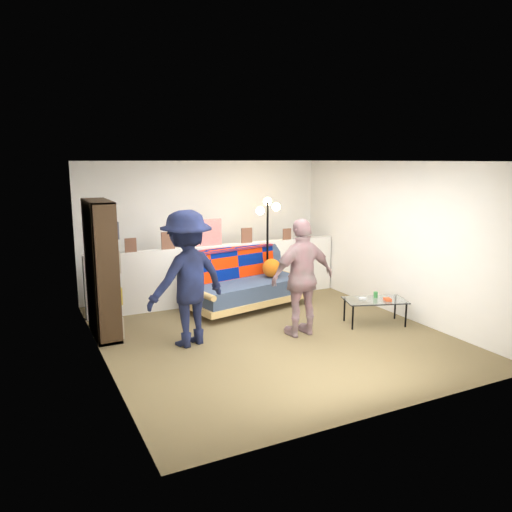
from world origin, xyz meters
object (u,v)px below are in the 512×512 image
at_px(bookshelf, 102,274).
at_px(person_left, 187,279).
at_px(floor_lamp, 268,228).
at_px(person_right, 303,278).
at_px(coffee_table, 375,301).
at_px(futon_sofa, 246,283).

height_order(bookshelf, person_left, bookshelf).
height_order(floor_lamp, person_left, person_left).
distance_m(person_left, person_right, 1.58).
bearing_deg(coffee_table, futon_sofa, 129.27).
height_order(coffee_table, person_left, person_left).
bearing_deg(futon_sofa, coffee_table, -50.73).
distance_m(futon_sofa, floor_lamp, 1.04).
height_order(bookshelf, floor_lamp, bookshelf).
relative_size(bookshelf, person_left, 1.05).
bearing_deg(coffee_table, person_right, 175.60).
distance_m(bookshelf, person_right, 2.77).
bearing_deg(bookshelf, futon_sofa, 8.44).
bearing_deg(futon_sofa, person_left, -139.46).
distance_m(floor_lamp, person_right, 1.89).
height_order(bookshelf, person_right, bookshelf).
bearing_deg(coffee_table, floor_lamp, 113.72).
height_order(futon_sofa, person_right, person_right).
bearing_deg(futon_sofa, bookshelf, -171.56).
height_order(futon_sofa, bookshelf, bookshelf).
bearing_deg(floor_lamp, futon_sofa, -156.30).
height_order(futon_sofa, person_left, person_left).
bearing_deg(person_left, coffee_table, 153.32).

